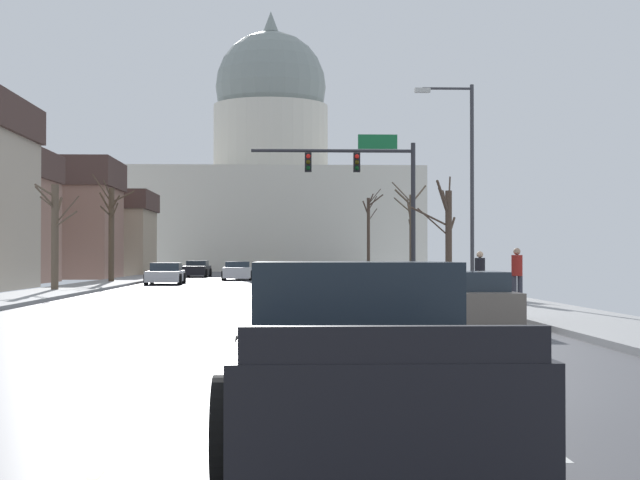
{
  "coord_description": "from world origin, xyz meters",
  "views": [
    {
      "loc": [
        1.26,
        -32.67,
        1.63
      ],
      "look_at": [
        3.69,
        28.14,
        2.63
      ],
      "focal_mm": 53.95,
      "sensor_mm": 36.0,
      "label": 1
    }
  ],
  "objects_px": {
    "sedan_near_03": "(465,301)",
    "bicycle_parked": "(487,288)",
    "signal_gantry": "(369,179)",
    "sedan_near_04": "(329,318)",
    "pedestrian_00": "(517,273)",
    "sedan_oncoming_00": "(166,274)",
    "sedan_near_02": "(420,293)",
    "sedan_near_01": "(303,284)",
    "sedan_oncoming_01": "(238,271)",
    "street_lamp_right": "(464,171)",
    "pedestrian_01": "(480,273)",
    "pickup_truck_near_05": "(357,359)",
    "sedan_oncoming_02": "(197,269)",
    "sedan_near_00": "(295,279)"
  },
  "relations": [
    {
      "from": "pickup_truck_near_05",
      "to": "sedan_near_01",
      "type": "bearing_deg",
      "value": 89.77
    },
    {
      "from": "sedan_near_01",
      "to": "sedan_oncoming_00",
      "type": "distance_m",
      "value": 21.55
    },
    {
      "from": "sedan_near_03",
      "to": "pedestrian_01",
      "type": "height_order",
      "value": "pedestrian_01"
    },
    {
      "from": "sedan_near_00",
      "to": "bicycle_parked",
      "type": "bearing_deg",
      "value": -51.37
    },
    {
      "from": "sedan_near_04",
      "to": "pickup_truck_near_05",
      "type": "bearing_deg",
      "value": -90.84
    },
    {
      "from": "pickup_truck_near_05",
      "to": "sedan_oncoming_00",
      "type": "relative_size",
      "value": 1.21
    },
    {
      "from": "signal_gantry",
      "to": "sedan_near_02",
      "type": "xyz_separation_m",
      "value": [
        -0.13,
        -17.91,
        -4.8
      ]
    },
    {
      "from": "street_lamp_right",
      "to": "sedan_near_03",
      "type": "distance_m",
      "value": 13.88
    },
    {
      "from": "sedan_near_01",
      "to": "sedan_near_02",
      "type": "height_order",
      "value": "sedan_near_01"
    },
    {
      "from": "sedan_near_01",
      "to": "sedan_near_04",
      "type": "distance_m",
      "value": 19.41
    },
    {
      "from": "street_lamp_right",
      "to": "pickup_truck_near_05",
      "type": "xyz_separation_m",
      "value": [
        -5.99,
        -26.22,
        -4.0
      ]
    },
    {
      "from": "sedan_near_03",
      "to": "bicycle_parked",
      "type": "bearing_deg",
      "value": 75.49
    },
    {
      "from": "sedan_near_02",
      "to": "sedan_near_04",
      "type": "xyz_separation_m",
      "value": [
        -3.3,
        -12.45,
        0.06
      ]
    },
    {
      "from": "pickup_truck_near_05",
      "to": "sedan_oncoming_02",
      "type": "bearing_deg",
      "value": 96.23
    },
    {
      "from": "sedan_oncoming_00",
      "to": "pedestrian_00",
      "type": "bearing_deg",
      "value": -61.54
    },
    {
      "from": "sedan_near_02",
      "to": "sedan_oncoming_02",
      "type": "distance_m",
      "value": 47.22
    },
    {
      "from": "signal_gantry",
      "to": "sedan_oncoming_00",
      "type": "xyz_separation_m",
      "value": [
        -10.84,
        9.28,
        -4.78
      ]
    },
    {
      "from": "signal_gantry",
      "to": "sedan_near_04",
      "type": "xyz_separation_m",
      "value": [
        -3.43,
        -30.36,
        -4.74
      ]
    },
    {
      "from": "sedan_near_00",
      "to": "pedestrian_01",
      "type": "distance_m",
      "value": 11.97
    },
    {
      "from": "sedan_near_00",
      "to": "pedestrian_01",
      "type": "relative_size",
      "value": 2.84
    },
    {
      "from": "sedan_near_01",
      "to": "sedan_near_03",
      "type": "relative_size",
      "value": 1.09
    },
    {
      "from": "sedan_oncoming_00",
      "to": "sedan_near_02",
      "type": "bearing_deg",
      "value": -68.5
    },
    {
      "from": "sedan_near_02",
      "to": "sedan_oncoming_00",
      "type": "xyz_separation_m",
      "value": [
        -10.71,
        27.19,
        0.02
      ]
    },
    {
      "from": "sedan_near_02",
      "to": "bicycle_parked",
      "type": "distance_m",
      "value": 6.31
    },
    {
      "from": "sedan_near_00",
      "to": "sedan_oncoming_01",
      "type": "relative_size",
      "value": 1.04
    },
    {
      "from": "sedan_oncoming_01",
      "to": "sedan_oncoming_02",
      "type": "relative_size",
      "value": 0.95
    },
    {
      "from": "sedan_near_01",
      "to": "sedan_oncoming_01",
      "type": "bearing_deg",
      "value": 97.18
    },
    {
      "from": "sedan_oncoming_00",
      "to": "pedestrian_01",
      "type": "distance_m",
      "value": 27.22
    },
    {
      "from": "street_lamp_right",
      "to": "pedestrian_01",
      "type": "xyz_separation_m",
      "value": [
        -0.11,
        -3.22,
        -3.67
      ]
    },
    {
      "from": "sedan_near_00",
      "to": "sedan_oncoming_02",
      "type": "bearing_deg",
      "value": 102.4
    },
    {
      "from": "sedan_near_02",
      "to": "signal_gantry",
      "type": "bearing_deg",
      "value": 89.59
    },
    {
      "from": "sedan_near_01",
      "to": "sedan_near_03",
      "type": "bearing_deg",
      "value": -75.78
    },
    {
      "from": "signal_gantry",
      "to": "sedan_near_04",
      "type": "relative_size",
      "value": 1.7
    },
    {
      "from": "sedan_oncoming_00",
      "to": "pedestrian_00",
      "type": "height_order",
      "value": "pedestrian_00"
    },
    {
      "from": "sedan_near_01",
      "to": "pedestrian_00",
      "type": "height_order",
      "value": "pedestrian_00"
    },
    {
      "from": "street_lamp_right",
      "to": "sedan_near_02",
      "type": "distance_m",
      "value": 8.23
    },
    {
      "from": "pickup_truck_near_05",
      "to": "pedestrian_00",
      "type": "height_order",
      "value": "pedestrian_00"
    },
    {
      "from": "sedan_near_03",
      "to": "pickup_truck_near_05",
      "type": "xyz_separation_m",
      "value": [
        -3.49,
        -13.21,
        0.12
      ]
    },
    {
      "from": "signal_gantry",
      "to": "sedan_oncoming_01",
      "type": "distance_m",
      "value": 20.62
    },
    {
      "from": "sedan_near_03",
      "to": "sedan_near_00",
      "type": "bearing_deg",
      "value": 100.03
    },
    {
      "from": "sedan_oncoming_01",
      "to": "sedan_near_03",
      "type": "bearing_deg",
      "value": -80.6
    },
    {
      "from": "sedan_oncoming_01",
      "to": "pedestrian_01",
      "type": "xyz_separation_m",
      "value": [
        9.51,
        -33.27,
        0.46
      ]
    },
    {
      "from": "sedan_oncoming_00",
      "to": "sedan_oncoming_01",
      "type": "height_order",
      "value": "sedan_oncoming_01"
    },
    {
      "from": "pedestrian_00",
      "to": "bicycle_parked",
      "type": "bearing_deg",
      "value": 91.11
    },
    {
      "from": "pedestrian_01",
      "to": "sedan_oncoming_01",
      "type": "bearing_deg",
      "value": 105.96
    },
    {
      "from": "pedestrian_00",
      "to": "bicycle_parked",
      "type": "distance_m",
      "value": 4.04
    },
    {
      "from": "sedan_oncoming_02",
      "to": "sedan_near_00",
      "type": "bearing_deg",
      "value": -77.6
    },
    {
      "from": "sedan_near_00",
      "to": "pedestrian_00",
      "type": "relative_size",
      "value": 2.68
    },
    {
      "from": "sedan_near_03",
      "to": "sedan_oncoming_02",
      "type": "height_order",
      "value": "sedan_near_03"
    },
    {
      "from": "sedan_near_04",
      "to": "sedan_oncoming_02",
      "type": "relative_size",
      "value": 0.99
    }
  ]
}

